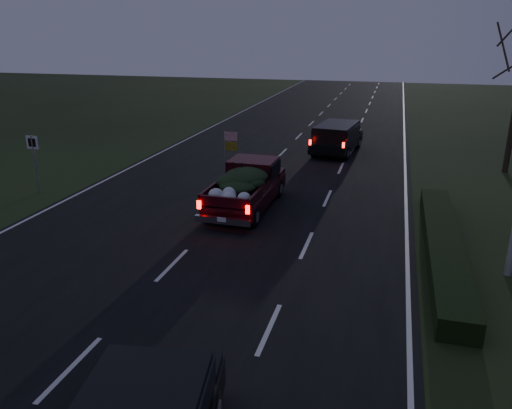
% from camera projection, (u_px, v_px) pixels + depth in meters
% --- Properties ---
extents(ground, '(120.00, 120.00, 0.00)m').
position_uv_depth(ground, '(172.00, 265.00, 14.83)').
color(ground, black).
rests_on(ground, ground).
extents(road_asphalt, '(14.00, 120.00, 0.02)m').
position_uv_depth(road_asphalt, '(172.00, 265.00, 14.83)').
color(road_asphalt, black).
rests_on(road_asphalt, ground).
extents(hedge_row, '(1.00, 10.00, 0.60)m').
position_uv_depth(hedge_row, '(443.00, 245.00, 15.50)').
color(hedge_row, black).
rests_on(hedge_row, ground).
extents(route_sign, '(0.55, 0.08, 2.50)m').
position_uv_depth(route_sign, '(34.00, 155.00, 20.98)').
color(route_sign, gray).
rests_on(route_sign, ground).
extents(pickup_truck, '(2.05, 5.12, 2.67)m').
position_uv_depth(pickup_truck, '(247.00, 184.00, 19.33)').
color(pickup_truck, '#3A070F').
rests_on(pickup_truck, ground).
extents(lead_suv, '(2.57, 4.99, 1.38)m').
position_uv_depth(lead_suv, '(337.00, 135.00, 28.14)').
color(lead_suv, black).
rests_on(lead_suv, ground).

